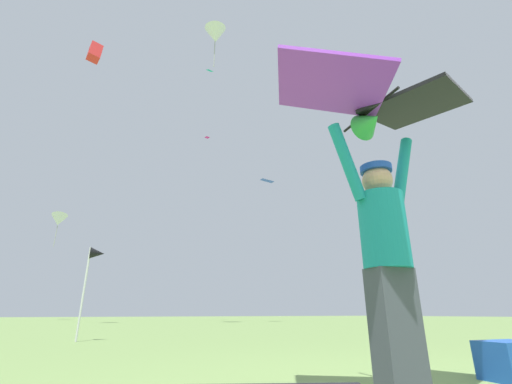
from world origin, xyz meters
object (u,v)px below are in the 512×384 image
(distant_kite_teal_low_right, at_px, (210,70))
(distant_kite_blue_overhead_distant, at_px, (267,180))
(distant_kite_magenta_mid_right, at_px, (207,137))
(cooler_box, at_px, (512,361))
(distant_kite_white_mid_left, at_px, (59,220))
(held_stunt_kite, at_px, (374,102))
(distant_kite_red_low_left, at_px, (95,53))
(kite_flyer_person, at_px, (386,252))
(marker_flag, at_px, (95,259))
(distant_kite_white_high_left, at_px, (215,35))

(distant_kite_teal_low_right, bearing_deg, distant_kite_blue_overhead_distant, -44.77)
(distant_kite_magenta_mid_right, relative_size, cooler_box, 1.50)
(distant_kite_white_mid_left, height_order, distant_kite_teal_low_right, distant_kite_teal_low_right)
(held_stunt_kite, bearing_deg, distant_kite_red_low_left, 98.79)
(distant_kite_blue_overhead_distant, height_order, distant_kite_teal_low_right, distant_kite_teal_low_right)
(held_stunt_kite, height_order, distant_kite_magenta_mid_right, distant_kite_magenta_mid_right)
(kite_flyer_person, bearing_deg, cooler_box, 0.70)
(distant_kite_teal_low_right, xyz_separation_m, marker_flag, (-7.26, -14.64, -17.91))
(distant_kite_blue_overhead_distant, distance_m, marker_flag, 17.27)
(distant_kite_red_low_left, relative_size, distant_kite_white_high_left, 0.38)
(held_stunt_kite, height_order, distant_kite_blue_overhead_distant, distant_kite_blue_overhead_distant)
(distant_kite_red_low_left, height_order, distant_kite_magenta_mid_right, distant_kite_magenta_mid_right)
(distant_kite_red_low_left, bearing_deg, distant_kite_magenta_mid_right, 52.83)
(distant_kite_white_high_left, height_order, distant_kite_blue_overhead_distant, distant_kite_white_high_left)
(distant_kite_white_high_left, bearing_deg, distant_kite_magenta_mid_right, 71.50)
(distant_kite_blue_overhead_distant, xyz_separation_m, marker_flag, (-10.68, -11.24, -7.61))
(distant_kite_white_high_left, bearing_deg, distant_kite_white_mid_left, 112.79)
(cooler_box, bearing_deg, distant_kite_red_low_left, 110.94)
(distant_kite_teal_low_right, bearing_deg, held_stunt_kite, -105.23)
(distant_kite_magenta_mid_right, relative_size, distant_kite_teal_low_right, 1.05)
(distant_kite_teal_low_right, xyz_separation_m, cooler_box, (-4.36, -20.84, -19.34))
(distant_kite_white_high_left, xyz_separation_m, cooler_box, (-2.58, -14.88, -17.16))
(distant_kite_blue_overhead_distant, bearing_deg, marker_flag, -133.53)
(distant_kite_white_high_left, bearing_deg, cooler_box, -99.82)
(distant_kite_red_low_left, bearing_deg, distant_kite_white_mid_left, 93.14)
(distant_kite_white_high_left, height_order, distant_kite_magenta_mid_right, distant_kite_magenta_mid_right)
(distant_kite_blue_overhead_distant, relative_size, distant_kite_white_mid_left, 0.38)
(kite_flyer_person, distance_m, distant_kite_red_low_left, 22.31)
(held_stunt_kite, height_order, marker_flag, held_stunt_kite)
(kite_flyer_person, bearing_deg, distant_kite_magenta_mid_right, 73.13)
(distant_kite_white_high_left, relative_size, marker_flag, 1.67)
(held_stunt_kite, height_order, distant_kite_teal_low_right, distant_kite_teal_low_right)
(distant_kite_blue_overhead_distant, relative_size, distant_kite_teal_low_right, 1.72)
(kite_flyer_person, relative_size, marker_flag, 1.05)
(held_stunt_kite, bearing_deg, distant_kite_white_mid_left, 96.14)
(held_stunt_kite, distance_m, distant_kite_white_mid_left, 33.41)
(distant_kite_blue_overhead_distant, bearing_deg, distant_kite_white_high_left, -153.74)
(kite_flyer_person, bearing_deg, distant_kite_teal_low_right, 74.74)
(distant_kite_white_high_left, distance_m, distant_kite_magenta_mid_right, 20.94)
(distant_kite_magenta_mid_right, relative_size, distant_kite_white_mid_left, 0.23)
(distant_kite_magenta_mid_right, relative_size, marker_flag, 0.39)
(distant_kite_teal_low_right, bearing_deg, distant_kite_white_mid_left, 128.18)
(distant_kite_red_low_left, height_order, distant_kite_white_mid_left, distant_kite_red_low_left)
(distant_kite_magenta_mid_right, height_order, distant_kite_blue_overhead_distant, distant_kite_magenta_mid_right)
(distant_kite_red_low_left, distance_m, distant_kite_magenta_mid_right, 22.53)
(held_stunt_kite, relative_size, distant_kite_white_high_left, 0.61)
(kite_flyer_person, distance_m, distant_kite_white_high_left, 22.48)
(kite_flyer_person, height_order, distant_kite_magenta_mid_right, distant_kite_magenta_mid_right)
(kite_flyer_person, xyz_separation_m, cooler_box, (1.33, 0.02, -0.79))
(marker_flag, bearing_deg, distant_kite_blue_overhead_distant, 46.47)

